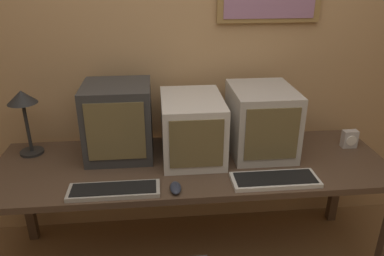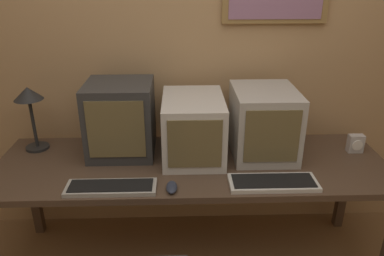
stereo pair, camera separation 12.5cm
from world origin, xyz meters
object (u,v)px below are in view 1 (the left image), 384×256
(monitor_left, at_px, (119,120))
(desk_lamp, at_px, (23,105))
(mouse_near_keyboard, at_px, (176,188))
(desk_clock, at_px, (349,139))
(keyboard_side, at_px, (275,180))
(monitor_center, at_px, (192,127))
(keyboard_main, at_px, (114,190))
(monitor_right, at_px, (261,120))

(monitor_left, relative_size, desk_lamp, 1.09)
(mouse_near_keyboard, bearing_deg, desk_clock, 19.43)
(keyboard_side, height_order, mouse_near_keyboard, mouse_near_keyboard)
(monitor_center, distance_m, mouse_near_keyboard, 0.43)
(keyboard_main, xyz_separation_m, desk_lamp, (-0.53, 0.48, 0.29))
(keyboard_main, relative_size, mouse_near_keyboard, 4.02)
(keyboard_main, bearing_deg, desk_lamp, 137.82)
(keyboard_side, distance_m, desk_lamp, 1.46)
(keyboard_side, distance_m, desk_clock, 0.68)
(monitor_right, bearing_deg, desk_lamp, 175.93)
(monitor_right, bearing_deg, monitor_center, -178.07)
(mouse_near_keyboard, distance_m, desk_clock, 1.16)
(desk_clock, relative_size, desk_lamp, 0.28)
(keyboard_main, distance_m, desk_lamp, 0.77)
(monitor_right, bearing_deg, keyboard_main, -155.40)
(monitor_center, bearing_deg, desk_lamp, 173.36)
(desk_clock, distance_m, desk_lamp, 1.95)
(monitor_center, relative_size, desk_clock, 4.46)
(monitor_left, xyz_separation_m, keyboard_main, (-0.00, -0.42, -0.20))
(desk_lamp, bearing_deg, desk_clock, -3.20)
(keyboard_side, bearing_deg, monitor_left, 154.00)
(monitor_center, relative_size, monitor_right, 1.10)
(monitor_center, bearing_deg, keyboard_main, -139.06)
(keyboard_main, relative_size, desk_lamp, 1.15)
(keyboard_main, xyz_separation_m, keyboard_side, (0.82, 0.02, 0.00))
(monitor_left, relative_size, monitor_right, 0.97)
(keyboard_side, xyz_separation_m, desk_lamp, (-1.35, 0.46, 0.29))
(monitor_left, height_order, keyboard_main, monitor_left)
(keyboard_main, bearing_deg, monitor_left, 89.42)
(keyboard_main, distance_m, desk_clock, 1.45)
(monitor_center, xyz_separation_m, desk_lamp, (-0.96, 0.11, 0.13))
(monitor_left, bearing_deg, monitor_right, -2.47)
(monitor_right, relative_size, keyboard_side, 0.97)
(keyboard_main, height_order, mouse_near_keyboard, mouse_near_keyboard)
(monitor_left, xyz_separation_m, desk_lamp, (-0.53, 0.06, 0.09))
(monitor_right, distance_m, keyboard_main, 0.94)
(monitor_center, xyz_separation_m, mouse_near_keyboard, (-0.12, -0.38, -0.16))
(monitor_left, xyz_separation_m, monitor_center, (0.42, -0.05, -0.04))
(mouse_near_keyboard, xyz_separation_m, desk_clock, (1.10, 0.39, 0.04))
(monitor_center, relative_size, keyboard_main, 1.07)
(keyboard_side, bearing_deg, mouse_near_keyboard, -176.30)
(desk_clock, xyz_separation_m, desk_lamp, (-1.93, 0.11, 0.25))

